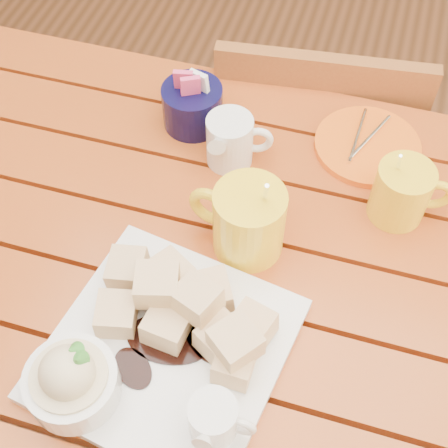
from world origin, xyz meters
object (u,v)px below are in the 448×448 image
(orange_saucer, at_px, (368,146))
(table, at_px, (201,296))
(dessert_plate, at_px, (151,350))
(coffee_mug_right, at_px, (403,192))
(coffee_mug_left, at_px, (247,220))
(chair_far, at_px, (309,156))

(orange_saucer, bearing_deg, table, -125.25)
(dessert_plate, xyz_separation_m, orange_saucer, (0.21, 0.44, -0.03))
(table, bearing_deg, coffee_mug_right, 32.42)
(coffee_mug_left, xyz_separation_m, chair_far, (0.03, 0.46, -0.35))
(coffee_mug_left, bearing_deg, table, -132.52)
(table, relative_size, dessert_plate, 3.67)
(chair_far, bearing_deg, orange_saucer, 109.47)
(table, xyz_separation_m, orange_saucer, (0.20, 0.28, 0.11))
(table, relative_size, chair_far, 1.48)
(dessert_plate, xyz_separation_m, chair_far, (0.09, 0.67, -0.33))
(dessert_plate, height_order, coffee_mug_left, coffee_mug_left)
(dessert_plate, relative_size, coffee_mug_right, 2.37)
(dessert_plate, bearing_deg, orange_saucer, 65.10)
(table, xyz_separation_m, chair_far, (0.09, 0.51, -0.19))
(dessert_plate, distance_m, coffee_mug_left, 0.22)
(coffee_mug_right, height_order, orange_saucer, coffee_mug_right)
(table, distance_m, orange_saucer, 0.36)
(table, distance_m, chair_far, 0.55)
(coffee_mug_left, bearing_deg, dessert_plate, -97.81)
(orange_saucer, distance_m, chair_far, 0.39)
(orange_saucer, bearing_deg, coffee_mug_left, -120.88)
(coffee_mug_right, distance_m, orange_saucer, 0.14)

